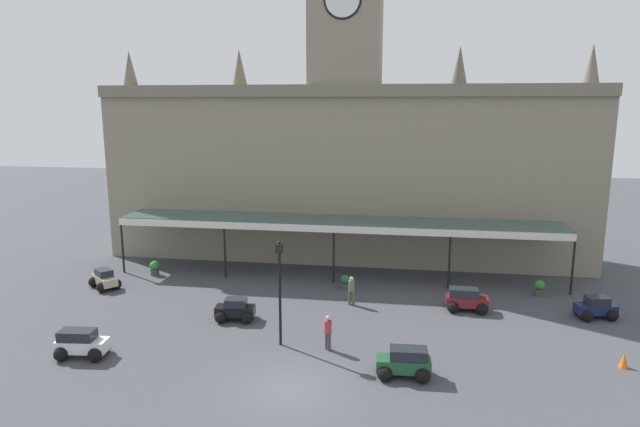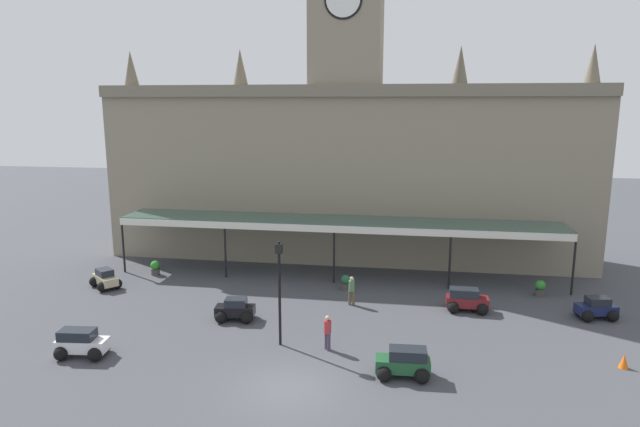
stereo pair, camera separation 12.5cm
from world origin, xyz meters
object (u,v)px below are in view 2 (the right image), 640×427
object	(u,v)px
pedestrian_crossing_forecourt	(352,290)
planter_forecourt_centre	(346,282)
car_white_estate	(81,344)
car_maroon_estate	(466,301)
planter_by_canopy	(155,268)
traffic_cone	(624,361)
pedestrian_near_entrance	(328,331)
victorian_lamppost	(279,281)
car_beige_sedan	(105,280)
car_black_sedan	(235,311)
car_navy_sedan	(596,309)
car_green_estate	(404,364)
planter_near_kerb	(540,288)

from	to	relation	value
pedestrian_crossing_forecourt	planter_forecourt_centre	distance (m)	2.57
car_white_estate	car_maroon_estate	bearing A→B (deg)	25.57
car_white_estate	planter_by_canopy	world-z (taller)	car_white_estate
car_white_estate	traffic_cone	distance (m)	23.91
car_maroon_estate	pedestrian_near_entrance	distance (m)	9.13
car_maroon_estate	victorian_lamppost	distance (m)	11.14
car_beige_sedan	victorian_lamppost	xyz separation A→B (m)	(12.59, -6.30, 2.63)
pedestrian_crossing_forecourt	victorian_lamppost	xyz separation A→B (m)	(-2.79, -5.77, 2.23)
car_beige_sedan	car_black_sedan	xyz separation A→B (m)	(9.55, -3.72, 0.00)
car_navy_sedan	car_white_estate	xyz separation A→B (m)	(-24.39, -8.43, 0.06)
car_maroon_estate	car_green_estate	world-z (taller)	same
car_black_sedan	victorian_lamppost	size ratio (longest dim) A/B	0.42
car_green_estate	pedestrian_near_entrance	size ratio (longest dim) A/B	1.37
car_green_estate	traffic_cone	size ratio (longest dim) A/B	3.53
planter_forecourt_centre	traffic_cone	bearing A→B (deg)	-32.09
traffic_cone	planter_forecourt_centre	size ratio (longest dim) A/B	0.68
car_white_estate	victorian_lamppost	xyz separation A→B (m)	(8.57, 2.61, 2.57)
car_black_sedan	traffic_cone	distance (m)	18.39
car_green_estate	car_beige_sedan	bearing A→B (deg)	155.12
car_green_estate	planter_forecourt_centre	size ratio (longest dim) A/B	2.38
planter_near_kerb	traffic_cone	bearing A→B (deg)	-80.40
car_white_estate	planter_near_kerb	distance (m)	25.10
pedestrian_crossing_forecourt	planter_near_kerb	size ratio (longest dim) A/B	1.74
car_beige_sedan	planter_by_canopy	size ratio (longest dim) A/B	2.34
car_maroon_estate	car_green_estate	size ratio (longest dim) A/B	0.99
car_green_estate	planter_forecourt_centre	xyz separation A→B (m)	(-3.62, 10.46, -0.07)
planter_by_canopy	planter_near_kerb	size ratio (longest dim) A/B	1.00
car_black_sedan	car_white_estate	bearing A→B (deg)	-136.87
pedestrian_near_entrance	planter_near_kerb	distance (m)	14.64
car_white_estate	victorian_lamppost	bearing A→B (deg)	16.90
traffic_cone	planter_by_canopy	distance (m)	27.48
car_black_sedan	pedestrian_crossing_forecourt	distance (m)	6.65
car_maroon_estate	planter_by_canopy	bearing A→B (deg)	170.31
car_white_estate	pedestrian_crossing_forecourt	bearing A→B (deg)	36.41
car_navy_sedan	car_white_estate	size ratio (longest dim) A/B	0.94
victorian_lamppost	planter_by_canopy	size ratio (longest dim) A/B	5.28
car_black_sedan	planter_near_kerb	world-z (taller)	car_black_sedan
car_maroon_estate	pedestrian_crossing_forecourt	bearing A→B (deg)	-179.21
victorian_lamppost	planter_near_kerb	distance (m)	16.59
car_maroon_estate	car_white_estate	xyz separation A→B (m)	(-17.70, -8.47, 0.00)
car_maroon_estate	car_navy_sedan	world-z (taller)	car_maroon_estate
car_navy_sedan	car_black_sedan	size ratio (longest dim) A/B	1.02
car_green_estate	pedestrian_near_entrance	xyz separation A→B (m)	(-3.51, 2.04, 0.34)
victorian_lamppost	car_maroon_estate	bearing A→B (deg)	32.72
pedestrian_near_entrance	pedestrian_crossing_forecourt	size ratio (longest dim) A/B	1.00
car_beige_sedan	car_navy_sedan	bearing A→B (deg)	-0.96
victorian_lamppost	car_green_estate	bearing A→B (deg)	-20.96
planter_by_canopy	car_beige_sedan	bearing A→B (deg)	-122.51
car_navy_sedan	planter_by_canopy	size ratio (longest dim) A/B	2.28
car_navy_sedan	pedestrian_crossing_forecourt	bearing A→B (deg)	-179.75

